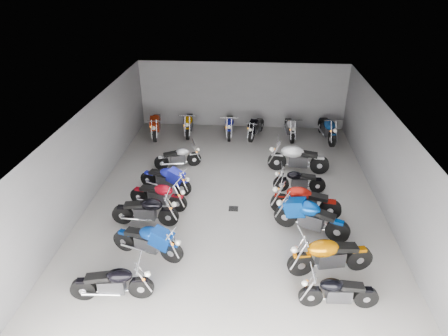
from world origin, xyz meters
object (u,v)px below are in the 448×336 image
at_px(motorcycle_back_a, 156,124).
at_px(motorcycle_left_b, 148,241).
at_px(motorcycle_back_c, 230,125).
at_px(motorcycle_right_c, 310,218).
at_px(motorcycle_left_c, 146,211).
at_px(motorcycle_back_e, 290,127).
at_px(motorcycle_right_f, 298,158).
at_px(motorcycle_back_f, 327,128).
at_px(motorcycle_right_b, 330,255).
at_px(motorcycle_left_a, 113,283).
at_px(motorcycle_left_e, 166,179).
at_px(motorcycle_left_d, 159,195).
at_px(motorcycle_right_e, 299,181).
at_px(motorcycle_right_a, 338,292).
at_px(motorcycle_back_d, 256,127).
at_px(motorcycle_right_d, 305,201).
at_px(drain_grate, 233,209).
at_px(motorcycle_left_f, 178,157).
at_px(motorcycle_back_b, 189,123).

bearing_deg(motorcycle_back_a, motorcycle_left_b, 94.07).
bearing_deg(motorcycle_back_c, motorcycle_right_c, 109.75).
xyz_separation_m(motorcycle_left_b, motorcycle_left_c, (-0.44, 1.49, -0.01)).
bearing_deg(motorcycle_left_b, motorcycle_back_e, 168.46).
distance_m(motorcycle_left_c, motorcycle_right_c, 5.11).
relative_size(motorcycle_right_f, motorcycle_back_a, 1.05).
distance_m(motorcycle_back_e, motorcycle_back_f, 1.71).
relative_size(motorcycle_right_b, motorcycle_right_c, 1.04).
bearing_deg(motorcycle_left_c, motorcycle_left_a, -0.60).
bearing_deg(motorcycle_left_e, motorcycle_left_d, 18.66).
distance_m(motorcycle_right_e, motorcycle_back_e, 4.96).
height_order(motorcycle_left_a, motorcycle_back_c, motorcycle_back_c).
height_order(motorcycle_left_c, motorcycle_left_d, motorcycle_left_c).
height_order(motorcycle_right_a, motorcycle_back_d, motorcycle_back_d).
relative_size(motorcycle_right_b, motorcycle_back_c, 1.10).
xyz_separation_m(motorcycle_right_e, motorcycle_back_d, (-1.56, 4.91, 0.03)).
height_order(motorcycle_right_a, motorcycle_right_e, motorcycle_right_a).
bearing_deg(motorcycle_left_d, motorcycle_left_a, 9.96).
relative_size(motorcycle_left_d, motorcycle_back_a, 0.90).
bearing_deg(motorcycle_right_a, motorcycle_back_a, 31.10).
xyz_separation_m(motorcycle_left_d, motorcycle_right_b, (5.23, -2.75, 0.07)).
height_order(motorcycle_right_d, motorcycle_back_a, motorcycle_right_d).
height_order(motorcycle_left_c, motorcycle_right_f, motorcycle_right_f).
distance_m(motorcycle_left_a, motorcycle_back_f, 12.34).
bearing_deg(motorcycle_back_d, motorcycle_left_b, 89.10).
height_order(motorcycle_right_a, motorcycle_back_c, motorcycle_back_c).
relative_size(motorcycle_back_c, motorcycle_back_f, 0.91).
bearing_deg(motorcycle_left_c, motorcycle_right_e, 115.80).
relative_size(motorcycle_right_c, motorcycle_back_a, 0.98).
bearing_deg(motorcycle_left_a, motorcycle_left_d, 170.34).
height_order(drain_grate, motorcycle_back_f, motorcycle_back_f).
distance_m(motorcycle_left_a, motorcycle_right_a, 5.49).
xyz_separation_m(drain_grate, motorcycle_right_b, (2.72, -2.85, 0.56)).
bearing_deg(motorcycle_right_b, motorcycle_back_a, 24.90).
relative_size(motorcycle_left_b, motorcycle_right_c, 0.96).
bearing_deg(motorcycle_left_b, motorcycle_right_f, 155.35).
bearing_deg(motorcycle_back_f, motorcycle_back_e, -13.66).
bearing_deg(motorcycle_right_c, motorcycle_left_b, 130.40).
relative_size(motorcycle_back_e, motorcycle_back_f, 0.89).
relative_size(motorcycle_right_e, motorcycle_back_d, 0.96).
bearing_deg(motorcycle_right_a, motorcycle_left_a, 88.96).
bearing_deg(motorcycle_right_d, motorcycle_right_c, -166.88).
bearing_deg(motorcycle_left_f, motorcycle_back_e, 108.02).
xyz_separation_m(motorcycle_left_f, motorcycle_right_c, (4.78, -3.99, 0.11)).
height_order(drain_grate, motorcycle_right_b, motorcycle_right_b).
distance_m(motorcycle_right_f, motorcycle_back_b, 5.98).
relative_size(motorcycle_right_c, motorcycle_back_d, 1.14).
bearing_deg(motorcycle_right_e, motorcycle_back_e, -0.38).
relative_size(motorcycle_right_d, motorcycle_back_e, 1.11).
bearing_deg(motorcycle_right_c, motorcycle_back_d, 36.27).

